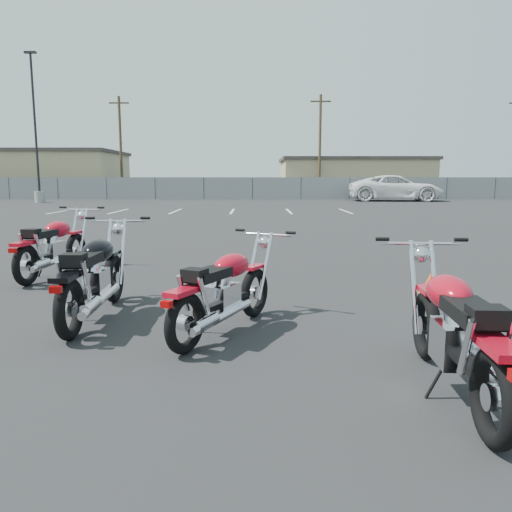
{
  "coord_description": "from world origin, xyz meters",
  "views": [
    {
      "loc": [
        0.18,
        -6.34,
        1.74
      ],
      "look_at": [
        0.2,
        0.6,
        0.65
      ],
      "focal_mm": 35.0,
      "sensor_mm": 36.0,
      "label": 1
    }
  ],
  "objects_px": {
    "motorcycle_front_red": "(53,246)",
    "motorcycle_third_red": "(224,291)",
    "white_van": "(396,181)",
    "motorcycle_rear_red": "(456,332)",
    "motorcycle_second_black": "(94,276)"
  },
  "relations": [
    {
      "from": "motorcycle_front_red",
      "to": "motorcycle_third_red",
      "type": "height_order",
      "value": "motorcycle_front_red"
    },
    {
      "from": "motorcycle_front_red",
      "to": "motorcycle_third_red",
      "type": "relative_size",
      "value": 1.14
    },
    {
      "from": "motorcycle_third_red",
      "to": "white_van",
      "type": "relative_size",
      "value": 0.26
    },
    {
      "from": "motorcycle_rear_red",
      "to": "motorcycle_third_red",
      "type": "bearing_deg",
      "value": 140.39
    },
    {
      "from": "motorcycle_front_red",
      "to": "motorcycle_rear_red",
      "type": "xyz_separation_m",
      "value": [
        5.19,
        -4.93,
        -0.02
      ]
    },
    {
      "from": "motorcycle_third_red",
      "to": "motorcycle_rear_red",
      "type": "distance_m",
      "value": 2.54
    },
    {
      "from": "motorcycle_third_red",
      "to": "white_van",
      "type": "distance_m",
      "value": 34.82
    },
    {
      "from": "motorcycle_rear_red",
      "to": "white_van",
      "type": "relative_size",
      "value": 0.29
    },
    {
      "from": "motorcycle_second_black",
      "to": "motorcycle_rear_red",
      "type": "xyz_separation_m",
      "value": [
        3.59,
        -2.21,
        -0.02
      ]
    },
    {
      "from": "motorcycle_second_black",
      "to": "white_van",
      "type": "relative_size",
      "value": 0.3
    },
    {
      "from": "motorcycle_second_black",
      "to": "motorcycle_front_red",
      "type": "bearing_deg",
      "value": 120.4
    },
    {
      "from": "motorcycle_second_black",
      "to": "motorcycle_third_red",
      "type": "height_order",
      "value": "motorcycle_second_black"
    },
    {
      "from": "motorcycle_front_red",
      "to": "motorcycle_second_black",
      "type": "bearing_deg",
      "value": -59.6
    },
    {
      "from": "motorcycle_second_black",
      "to": "white_van",
      "type": "bearing_deg",
      "value": 68.46
    },
    {
      "from": "motorcycle_rear_red",
      "to": "motorcycle_second_black",
      "type": "bearing_deg",
      "value": 148.43
    }
  ]
}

